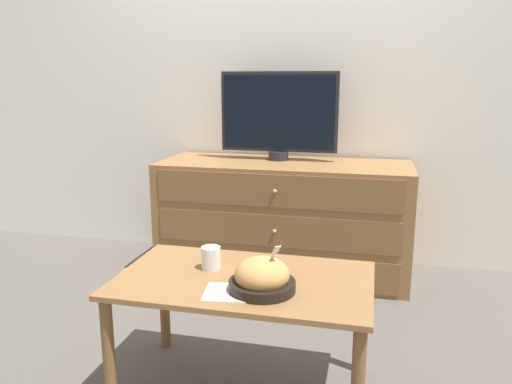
% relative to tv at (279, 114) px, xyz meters
% --- Properties ---
extents(ground_plane, '(12.00, 12.00, 0.00)m').
position_rel_tv_xyz_m(ground_plane, '(-0.01, 0.22, -0.98)').
color(ground_plane, '#56514C').
extents(wall_back, '(12.00, 0.05, 2.60)m').
position_rel_tv_xyz_m(wall_back, '(-0.01, 0.25, 0.32)').
color(wall_back, white).
rests_on(wall_back, ground_plane).
extents(dresser, '(1.51, 0.58, 0.70)m').
position_rel_tv_xyz_m(dresser, '(0.05, -0.09, -0.63)').
color(dresser, olive).
rests_on(dresser, ground_plane).
extents(tv, '(0.72, 0.12, 0.54)m').
position_rel_tv_xyz_m(tv, '(0.00, 0.00, 0.00)').
color(tv, '#232328').
rests_on(tv, dresser).
extents(coffee_table, '(0.94, 0.56, 0.47)m').
position_rel_tv_xyz_m(coffee_table, '(0.13, -1.35, -0.58)').
color(coffee_table, olive).
rests_on(coffee_table, ground_plane).
extents(takeout_bowl, '(0.23, 0.23, 0.17)m').
position_rel_tv_xyz_m(takeout_bowl, '(0.22, -1.45, -0.46)').
color(takeout_bowl, black).
rests_on(takeout_bowl, coffee_table).
extents(drink_cup, '(0.08, 0.08, 0.09)m').
position_rel_tv_xyz_m(drink_cup, '(-0.01, -1.29, -0.47)').
color(drink_cup, '#9E6638').
rests_on(drink_cup, coffee_table).
extents(napkin, '(0.17, 0.17, 0.00)m').
position_rel_tv_xyz_m(napkin, '(0.11, -1.50, -0.51)').
color(napkin, silver).
rests_on(napkin, coffee_table).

